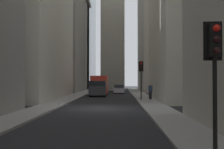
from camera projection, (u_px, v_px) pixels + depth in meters
The scene contains 11 objects.
ground_plane at pixel (101, 108), 21.28m from camera, with size 135.00×135.00×0.00m, color black.
sidewalk_right at pixel (45, 107), 21.41m from camera, with size 90.00×2.20×0.14m, color gray.
sidewalk_left at pixel (157, 108), 21.15m from camera, with size 90.00×2.20×0.14m, color gray.
building_left_far at pixel (166, 28), 51.96m from camera, with size 15.12×10.00×24.98m.
building_right_far at pixel (59, 35), 52.21m from camera, with size 18.93×10.50×22.25m.
delivery_truck at pixel (99, 86), 37.48m from camera, with size 6.46×2.25×2.84m.
sedan_silver at pixel (119, 89), 44.45m from camera, with size 4.30×1.78×1.42m.
traffic_light_foreground at pixel (215, 57), 7.23m from camera, with size 0.43×0.52×3.85m.
traffic_light_midblock at pixel (141, 71), 28.79m from camera, with size 0.43×0.52×4.19m.
pedestrian at pixel (150, 90), 29.41m from camera, with size 0.26×0.44×1.79m.
discarded_bottle at pixel (59, 104), 22.50m from camera, with size 0.07×0.07×0.27m.
Camera 1 is at (-21.29, -1.54, 2.36)m, focal length 42.28 mm.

